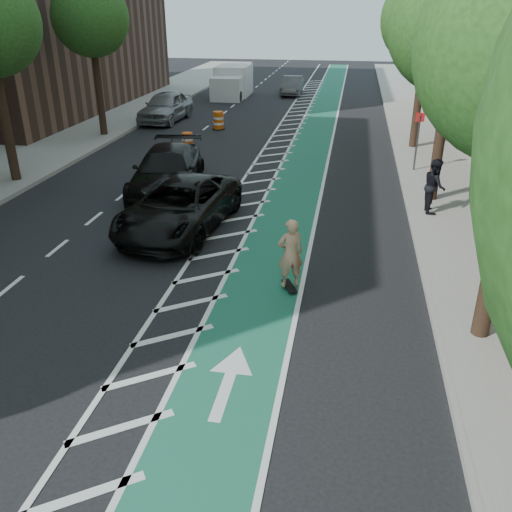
% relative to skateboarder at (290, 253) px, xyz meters
% --- Properties ---
extents(ground, '(120.00, 120.00, 0.00)m').
position_rel_skateboarder_xyz_m(ground, '(-3.70, -1.12, -0.97)').
color(ground, black).
rests_on(ground, ground).
extents(bike_lane, '(2.00, 90.00, 0.01)m').
position_rel_skateboarder_xyz_m(bike_lane, '(-0.70, 8.88, -0.97)').
color(bike_lane, '#1A5E4B').
rests_on(bike_lane, ground).
extents(buffer_strip, '(1.40, 90.00, 0.01)m').
position_rel_skateboarder_xyz_m(buffer_strip, '(-2.20, 8.88, -0.97)').
color(buffer_strip, silver).
rests_on(buffer_strip, ground).
extents(sidewalk_right, '(5.00, 90.00, 0.15)m').
position_rel_skateboarder_xyz_m(sidewalk_right, '(5.80, 8.88, -0.90)').
color(sidewalk_right, gray).
rests_on(sidewalk_right, ground).
extents(sidewalk_left, '(5.00, 90.00, 0.15)m').
position_rel_skateboarder_xyz_m(sidewalk_left, '(-13.20, 8.88, -0.90)').
color(sidewalk_left, gray).
rests_on(sidewalk_left, ground).
extents(curb_right, '(0.12, 90.00, 0.16)m').
position_rel_skateboarder_xyz_m(curb_right, '(3.35, 8.88, -0.89)').
color(curb_right, gray).
rests_on(curb_right, ground).
extents(curb_left, '(0.12, 90.00, 0.16)m').
position_rel_skateboarder_xyz_m(curb_left, '(-10.75, 8.88, -0.89)').
color(curb_left, gray).
rests_on(curb_left, ground).
extents(tree_r_c, '(4.20, 4.20, 7.90)m').
position_rel_skateboarder_xyz_m(tree_r_c, '(4.20, 6.88, 4.80)').
color(tree_r_c, '#382619').
rests_on(tree_r_c, ground).
extents(tree_r_d, '(4.20, 4.20, 7.90)m').
position_rel_skateboarder_xyz_m(tree_r_d, '(4.20, 14.88, 4.80)').
color(tree_r_d, '#382619').
rests_on(tree_r_d, ground).
extents(tree_l_d, '(4.20, 4.20, 7.90)m').
position_rel_skateboarder_xyz_m(tree_l_d, '(-11.60, 14.88, 4.80)').
color(tree_l_d, '#382619').
rests_on(tree_l_d, ground).
extents(sign_post, '(0.35, 0.08, 2.47)m').
position_rel_skateboarder_xyz_m(sign_post, '(3.90, 10.88, 0.38)').
color(sign_post, '#4C4C4C').
rests_on(sign_post, ground).
extents(skateboard, '(0.48, 0.74, 0.10)m').
position_rel_skateboarder_xyz_m(skateboard, '(-0.00, 0.00, -0.90)').
color(skateboard, black).
rests_on(skateboard, ground).
extents(skateboarder, '(0.76, 0.65, 1.75)m').
position_rel_skateboarder_xyz_m(skateboarder, '(0.00, 0.00, 0.00)').
color(skateboarder, tan).
rests_on(skateboarder, skateboard).
extents(suv_near, '(3.13, 5.76, 1.53)m').
position_rel_skateboarder_xyz_m(suv_near, '(-3.81, 3.31, -0.21)').
color(suv_near, black).
rests_on(suv_near, ground).
extents(suv_far, '(2.92, 5.75, 1.60)m').
position_rel_skateboarder_xyz_m(suv_far, '(-5.37, 6.78, -0.17)').
color(suv_far, black).
rests_on(suv_far, ground).
extents(car_silver, '(2.33, 5.14, 1.71)m').
position_rel_skateboarder_xyz_m(car_silver, '(-9.70, 19.56, -0.12)').
color(car_silver, gray).
rests_on(car_silver, ground).
extents(car_grey, '(1.43, 4.08, 1.34)m').
position_rel_skateboarder_xyz_m(car_grey, '(-3.50, 31.09, -0.30)').
color(car_grey, '#4E4F53').
rests_on(car_grey, ground).
extents(pedestrian, '(0.71, 0.89, 1.77)m').
position_rel_skateboarder_xyz_m(pedestrian, '(4.04, 5.89, 0.06)').
color(pedestrian, black).
rests_on(pedestrian, sidewalk_right).
extents(box_truck, '(2.43, 5.22, 2.16)m').
position_rel_skateboarder_xyz_m(box_truck, '(-7.81, 29.36, 0.02)').
color(box_truck, silver).
rests_on(box_truck, ground).
extents(barrel_a, '(0.65, 0.65, 0.89)m').
position_rel_skateboarder_xyz_m(barrel_a, '(-5.90, 5.35, -0.56)').
color(barrel_a, '#DD4B0B').
rests_on(barrel_a, ground).
extents(barrel_b, '(0.64, 0.64, 0.87)m').
position_rel_skateboarder_xyz_m(barrel_b, '(-6.41, 12.88, -0.56)').
color(barrel_b, '#E04C0B').
rests_on(barrel_b, ground).
extents(barrel_c, '(0.72, 0.72, 0.98)m').
position_rel_skateboarder_xyz_m(barrel_c, '(-6.10, 17.88, -0.51)').
color(barrel_c, '#E2550B').
rests_on(barrel_c, ground).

